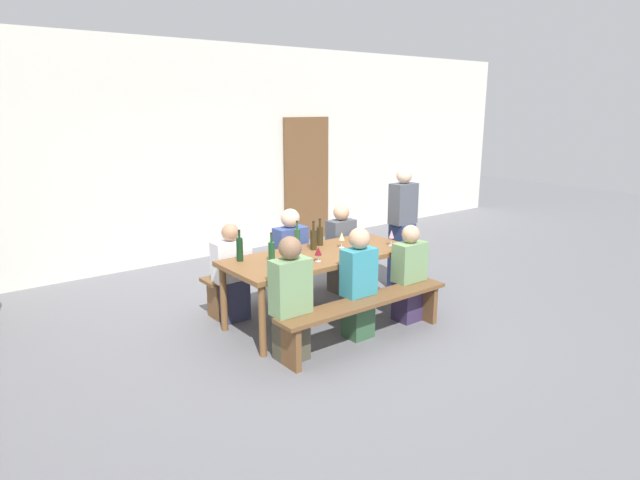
{
  "coord_description": "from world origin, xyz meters",
  "views": [
    {
      "loc": [
        -3.38,
        -4.39,
        2.28
      ],
      "look_at": [
        0.0,
        0.0,
        0.9
      ],
      "focal_mm": 30.31,
      "sensor_mm": 36.0,
      "label": 1
    }
  ],
  "objects_px": {
    "wooden_door": "(307,180)",
    "wine_bottle_4": "(320,235)",
    "tasting_table": "(320,260)",
    "seated_guest_near_1": "(359,285)",
    "wine_glass_3": "(342,237)",
    "seated_guest_near_0": "(291,302)",
    "bench_far": "(282,272)",
    "wine_bottle_1": "(297,239)",
    "standing_host": "(402,231)",
    "seated_guest_near_2": "(409,276)",
    "seated_guest_far_0": "(232,276)",
    "seated_guest_far_1": "(291,259)",
    "wine_bottle_2": "(240,249)",
    "seated_guest_far_2": "(341,250)",
    "wine_bottle_0": "(313,239)",
    "wine_glass_1": "(391,235)",
    "wine_glass_2": "(318,251)",
    "bench_near": "(366,308)",
    "wine_bottle_3": "(272,252)",
    "wine_glass_0": "(294,251)"
  },
  "relations": [
    {
      "from": "wine_glass_1",
      "to": "seated_guest_near_2",
      "type": "height_order",
      "value": "seated_guest_near_2"
    },
    {
      "from": "wine_bottle_2",
      "to": "wine_bottle_3",
      "type": "distance_m",
      "value": 0.34
    },
    {
      "from": "wine_glass_3",
      "to": "seated_guest_near_0",
      "type": "bearing_deg",
      "value": -150.49
    },
    {
      "from": "wine_bottle_0",
      "to": "wine_glass_0",
      "type": "bearing_deg",
      "value": -146.6
    },
    {
      "from": "wine_glass_0",
      "to": "standing_host",
      "type": "distance_m",
      "value": 1.93
    },
    {
      "from": "bench_near",
      "to": "wine_bottle_3",
      "type": "height_order",
      "value": "wine_bottle_3"
    },
    {
      "from": "wine_glass_2",
      "to": "seated_guest_far_1",
      "type": "distance_m",
      "value": 0.89
    },
    {
      "from": "wine_bottle_0",
      "to": "wine_glass_1",
      "type": "height_order",
      "value": "wine_bottle_0"
    },
    {
      "from": "wooden_door",
      "to": "seated_guest_far_2",
      "type": "xyz_separation_m",
      "value": [
        -1.28,
        -2.47,
        -0.52
      ]
    },
    {
      "from": "wine_glass_2",
      "to": "seated_guest_far_2",
      "type": "height_order",
      "value": "seated_guest_far_2"
    },
    {
      "from": "seated_guest_far_1",
      "to": "standing_host",
      "type": "bearing_deg",
      "value": 74.7
    },
    {
      "from": "wine_bottle_4",
      "to": "wine_glass_3",
      "type": "bearing_deg",
      "value": -62.04
    },
    {
      "from": "wine_bottle_4",
      "to": "seated_guest_far_2",
      "type": "relative_size",
      "value": 0.28
    },
    {
      "from": "bench_near",
      "to": "wine_glass_2",
      "type": "distance_m",
      "value": 0.74
    },
    {
      "from": "bench_far",
      "to": "wine_glass_0",
      "type": "relative_size",
      "value": 10.72
    },
    {
      "from": "wine_glass_3",
      "to": "seated_guest_near_0",
      "type": "xyz_separation_m",
      "value": [
        -1.13,
        -0.64,
        -0.31
      ]
    },
    {
      "from": "seated_guest_far_1",
      "to": "wine_bottle_2",
      "type": "bearing_deg",
      "value": -69.5
    },
    {
      "from": "tasting_table",
      "to": "seated_guest_far_2",
      "type": "relative_size",
      "value": 1.88
    },
    {
      "from": "wine_bottle_1",
      "to": "seated_guest_near_1",
      "type": "xyz_separation_m",
      "value": [
        0.13,
        -0.86,
        -0.33
      ]
    },
    {
      "from": "tasting_table",
      "to": "seated_guest_near_1",
      "type": "relative_size",
      "value": 1.84
    },
    {
      "from": "seated_guest_far_1",
      "to": "tasting_table",
      "type": "bearing_deg",
      "value": -2.49
    },
    {
      "from": "wine_bottle_0",
      "to": "seated_guest_near_0",
      "type": "distance_m",
      "value": 1.17
    },
    {
      "from": "bench_near",
      "to": "wine_glass_1",
      "type": "xyz_separation_m",
      "value": [
        0.85,
        0.52,
        0.52
      ]
    },
    {
      "from": "bench_near",
      "to": "wine_bottle_1",
      "type": "relative_size",
      "value": 6.11
    },
    {
      "from": "bench_far",
      "to": "seated_guest_far_1",
      "type": "xyz_separation_m",
      "value": [
        0.03,
        -0.15,
        0.2
      ]
    },
    {
      "from": "tasting_table",
      "to": "seated_guest_near_2",
      "type": "height_order",
      "value": "seated_guest_near_2"
    },
    {
      "from": "tasting_table",
      "to": "bench_near",
      "type": "relative_size",
      "value": 1.05
    },
    {
      "from": "wine_glass_2",
      "to": "seated_guest_near_2",
      "type": "distance_m",
      "value": 1.08
    },
    {
      "from": "wine_glass_2",
      "to": "seated_guest_far_1",
      "type": "relative_size",
      "value": 0.13
    },
    {
      "from": "wooden_door",
      "to": "wine_bottle_4",
      "type": "distance_m",
      "value": 3.34
    },
    {
      "from": "wooden_door",
      "to": "tasting_table",
      "type": "xyz_separation_m",
      "value": [
        -2.07,
        -3.06,
        -0.37
      ]
    },
    {
      "from": "tasting_table",
      "to": "wine_bottle_0",
      "type": "bearing_deg",
      "value": 75.44
    },
    {
      "from": "bench_far",
      "to": "standing_host",
      "type": "distance_m",
      "value": 1.6
    },
    {
      "from": "wine_bottle_2",
      "to": "standing_host",
      "type": "xyz_separation_m",
      "value": [
        2.27,
        -0.08,
        -0.13
      ]
    },
    {
      "from": "wine_bottle_4",
      "to": "seated_guest_near_1",
      "type": "xyz_separation_m",
      "value": [
        -0.19,
        -0.88,
        -0.32
      ]
    },
    {
      "from": "wine_bottle_0",
      "to": "seated_guest_far_2",
      "type": "bearing_deg",
      "value": 29.3
    },
    {
      "from": "seated_guest_far_0",
      "to": "seated_guest_far_1",
      "type": "xyz_separation_m",
      "value": [
        0.77,
        0.0,
        0.05
      ]
    },
    {
      "from": "tasting_table",
      "to": "wine_glass_3",
      "type": "relative_size",
      "value": 11.76
    },
    {
      "from": "bench_near",
      "to": "wine_glass_3",
      "type": "distance_m",
      "value": 1.01
    },
    {
      "from": "wine_glass_0",
      "to": "wine_bottle_4",
      "type": "bearing_deg",
      "value": 33.15
    },
    {
      "from": "wine_bottle_1",
      "to": "wine_bottle_0",
      "type": "bearing_deg",
      "value": -32.82
    },
    {
      "from": "seated_guest_near_0",
      "to": "seated_guest_near_2",
      "type": "relative_size",
      "value": 1.1
    },
    {
      "from": "bench_far",
      "to": "wine_bottle_1",
      "type": "relative_size",
      "value": 6.11
    },
    {
      "from": "seated_guest_near_0",
      "to": "standing_host",
      "type": "bearing_deg",
      "value": -70.64
    },
    {
      "from": "seated_guest_near_0",
      "to": "seated_guest_far_2",
      "type": "relative_size",
      "value": 1.05
    },
    {
      "from": "wine_glass_0",
      "to": "wine_bottle_3",
      "type": "bearing_deg",
      "value": 134.92
    },
    {
      "from": "bench_near",
      "to": "seated_guest_near_2",
      "type": "distance_m",
      "value": 0.79
    },
    {
      "from": "wine_bottle_0",
      "to": "wine_bottle_4",
      "type": "height_order",
      "value": "wine_bottle_0"
    },
    {
      "from": "wine_glass_3",
      "to": "wine_bottle_2",
      "type": "bearing_deg",
      "value": 168.97
    },
    {
      "from": "wine_bottle_4",
      "to": "standing_host",
      "type": "relative_size",
      "value": 0.2
    }
  ]
}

